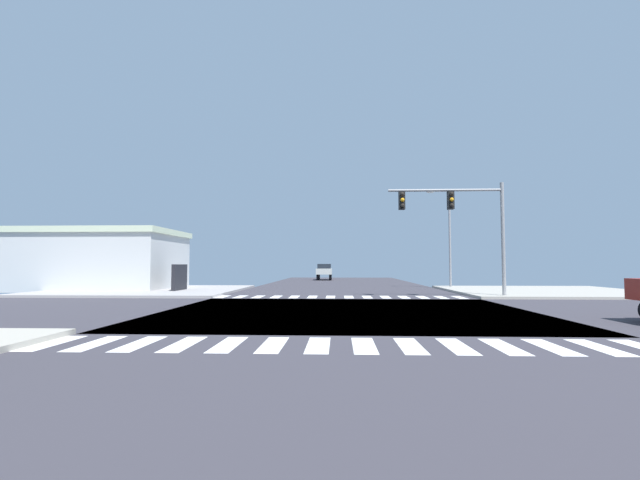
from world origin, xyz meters
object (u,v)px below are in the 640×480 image
street_lamp (446,229)px  sedan_leading_3 (324,270)px  bank_building (65,260)px  traffic_signal_mast (457,213)px

street_lamp → sedan_leading_3: street_lamp is taller
bank_building → sedan_leading_3: (17.85, 21.28, -1.01)m
street_lamp → sedan_leading_3: 21.29m
traffic_signal_mast → street_lamp: bearing=79.9°
traffic_signal_mast → street_lamp: size_ratio=0.84×
traffic_signal_mast → sedan_leading_3: (-8.11, 28.02, -3.47)m
traffic_signal_mast → street_lamp: 9.57m
sedan_leading_3 → traffic_signal_mast: bearing=106.1°
street_lamp → bank_building: bearing=-174.5°
street_lamp → traffic_signal_mast: bearing=-100.1°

